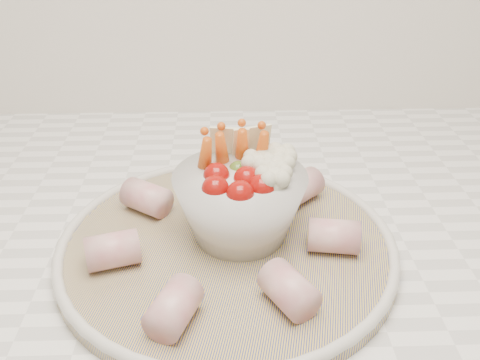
{
  "coord_description": "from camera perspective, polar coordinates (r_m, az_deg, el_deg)",
  "views": [
    {
      "loc": [
        0.14,
        0.88,
        1.29
      ],
      "look_at": [
        0.15,
        1.36,
        1.01
      ],
      "focal_mm": 40.0,
      "sensor_mm": 36.0,
      "label": 1
    }
  ],
  "objects": [
    {
      "name": "veggie_bowl",
      "position": [
        0.58,
        0.2,
        -2.06
      ],
      "size": [
        0.14,
        0.14,
        0.12
      ],
      "color": "silver",
      "rests_on": "serving_platter"
    },
    {
      "name": "cured_meat_rolls",
      "position": [
        0.58,
        -1.54,
        -5.14
      ],
      "size": [
        0.29,
        0.31,
        0.04
      ],
      "color": "#BE5662",
      "rests_on": "serving_platter"
    },
    {
      "name": "serving_platter",
      "position": [
        0.59,
        -1.4,
        -6.93
      ],
      "size": [
        0.44,
        0.44,
        0.02
      ],
      "color": "navy",
      "rests_on": "kitchen_counter"
    }
  ]
}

